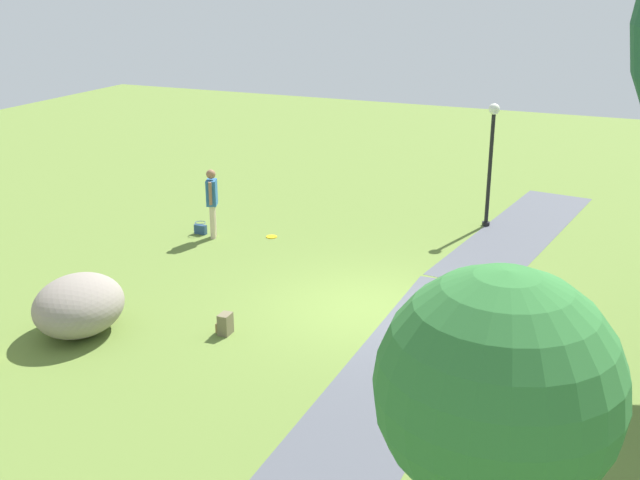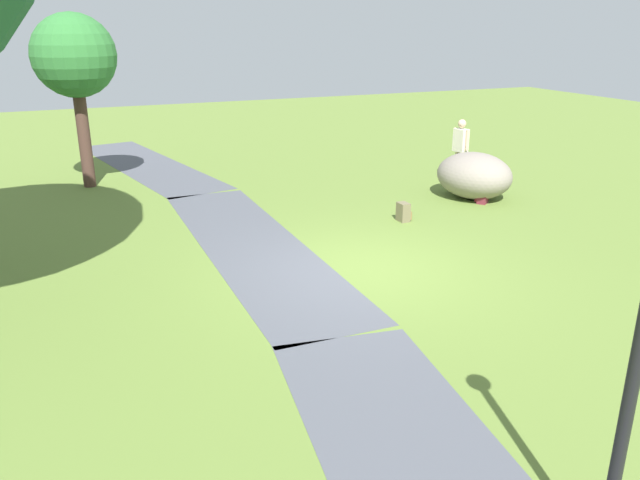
% 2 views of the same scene
% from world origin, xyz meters
% --- Properties ---
extents(ground_plane, '(48.00, 48.00, 0.00)m').
position_xyz_m(ground_plane, '(0.00, 0.00, 0.00)').
color(ground_plane, olive).
extents(footpath_segment_mid, '(8.00, 1.85, 0.01)m').
position_xyz_m(footpath_segment_mid, '(1.93, 1.35, 0.00)').
color(footpath_segment_mid, '#4C4F57').
rests_on(footpath_segment_mid, ground).
extents(footpath_segment_far, '(8.21, 3.43, 0.01)m').
position_xyz_m(footpath_segment_far, '(9.85, 2.16, 0.00)').
color(footpath_segment_far, '#4C4F57').
rests_on(footpath_segment_far, ground).
extents(young_tree_near_path, '(2.00, 2.00, 4.24)m').
position_xyz_m(young_tree_near_path, '(7.83, 3.87, 3.18)').
color(young_tree_near_path, '#4B3228').
rests_on(young_tree_near_path, ground).
extents(lawn_boulder, '(2.18, 1.95, 1.08)m').
position_xyz_m(lawn_boulder, '(3.12, -4.54, 0.54)').
color(lawn_boulder, gray).
rests_on(lawn_boulder, ground).
extents(man_near_boulder, '(0.51, 0.31, 1.62)m').
position_xyz_m(man_near_boulder, '(4.67, -5.20, 0.93)').
color(man_near_boulder, beige).
rests_on(man_near_boulder, ground).
extents(backpack_by_boulder, '(0.35, 0.35, 0.40)m').
position_xyz_m(backpack_by_boulder, '(2.61, -4.44, 0.19)').
color(backpack_by_boulder, maroon).
rests_on(backpack_by_boulder, ground).
extents(spare_backpack_on_lawn, '(0.29, 0.27, 0.40)m').
position_xyz_m(spare_backpack_on_lawn, '(2.13, -2.06, 0.19)').
color(spare_backpack_on_lawn, '#6E6446').
rests_on(spare_backpack_on_lawn, ground).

